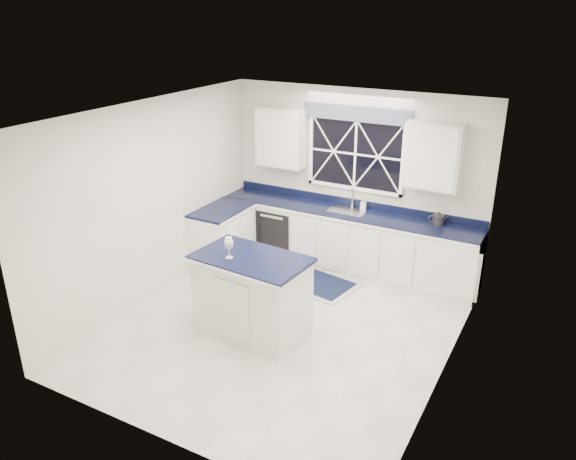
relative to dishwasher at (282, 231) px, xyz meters
The scene contains 13 objects.
ground 2.28m from the dishwasher, 60.57° to the right, with size 4.50×4.50×0.00m, color silver.
back_wall 1.48m from the dishwasher, 15.26° to the left, with size 4.00×0.10×2.70m, color silver.
base_cabinets 0.79m from the dishwasher, 12.13° to the right, with size 3.99×1.60×0.90m.
countertop 1.21m from the dishwasher, ahead, with size 3.98×0.64×0.04m, color black.
dishwasher is the anchor object (origin of this frame).
window 1.81m from the dishwasher, 12.95° to the left, with size 1.65×0.09×1.26m.
upper_cabinets 1.86m from the dishwasher, ahead, with size 3.10×0.34×0.90m.
faucet 1.31m from the dishwasher, 10.02° to the left, with size 0.05×0.20×0.30m.
island 2.33m from the dishwasher, 70.00° to the right, with size 1.42×0.92×1.02m.
rug 1.15m from the dishwasher, 37.45° to the right, with size 1.45×1.03×0.02m.
kettle 2.51m from the dishwasher, ahead, with size 0.26×0.22×0.19m.
wine_glass 2.53m from the dishwasher, 75.95° to the right, with size 0.11×0.11×0.26m.
soap_bottle 1.44m from the dishwasher, ahead, with size 0.08×0.08×0.17m, color silver.
Camera 1 is at (2.97, -5.34, 3.83)m, focal length 35.00 mm.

